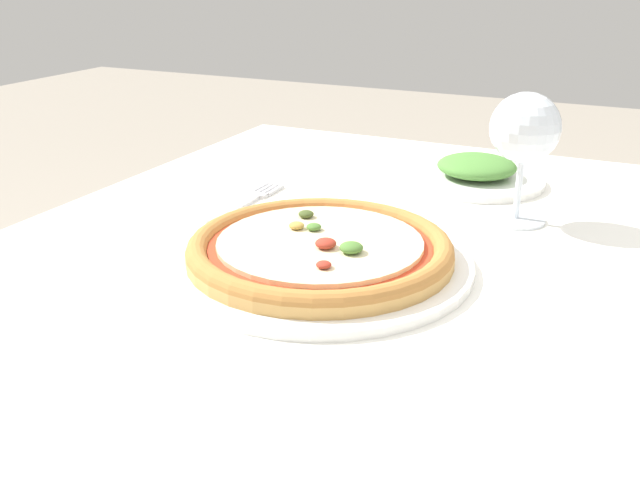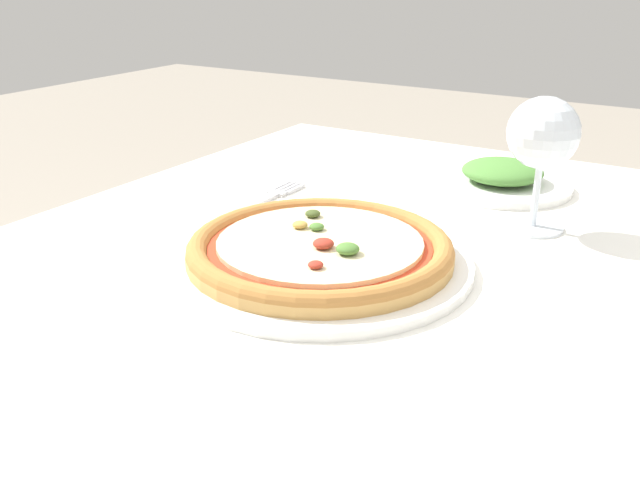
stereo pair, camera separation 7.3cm
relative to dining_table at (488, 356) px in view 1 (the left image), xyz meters
The scene contains 5 objects.
dining_table is the anchor object (origin of this frame).
pizza_plate 0.21m from the dining_table, 162.05° to the right, with size 0.32×0.32×0.04m.
fork 0.37m from the dining_table, 165.33° to the left, with size 0.03×0.17×0.00m.
wine_glass_far_left 0.27m from the dining_table, 94.85° to the left, with size 0.08×0.08×0.16m.
side_plate 0.34m from the dining_table, 107.53° to the left, with size 0.19×0.19×0.04m.
Camera 1 is at (0.12, -0.67, 1.04)m, focal length 40.00 mm.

